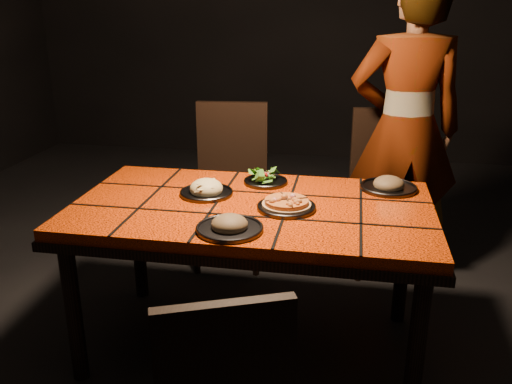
% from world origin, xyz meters
% --- Properties ---
extents(room_shell, '(6.04, 7.04, 3.08)m').
position_xyz_m(room_shell, '(0.00, 0.00, 1.50)').
color(room_shell, black).
rests_on(room_shell, ground).
extents(dining_table, '(1.62, 0.92, 0.75)m').
position_xyz_m(dining_table, '(0.00, 0.00, 0.67)').
color(dining_table, '#E13E07').
rests_on(dining_table, ground).
extents(chair_far_left, '(0.50, 0.50, 1.01)m').
position_xyz_m(chair_far_left, '(-0.33, 0.98, 0.58)').
color(chair_far_left, black).
rests_on(chair_far_left, ground).
extents(chair_far_right, '(0.50, 0.50, 0.99)m').
position_xyz_m(chair_far_right, '(0.66, 1.06, 0.56)').
color(chair_far_right, black).
rests_on(chair_far_right, ground).
extents(diner, '(0.71, 0.52, 1.80)m').
position_xyz_m(diner, '(0.72, 0.94, 0.90)').
color(diner, brown).
rests_on(diner, ground).
extents(plate_pizza, '(0.28, 0.28, 0.04)m').
position_xyz_m(plate_pizza, '(0.16, -0.04, 0.77)').
color(plate_pizza, '#313135').
rests_on(plate_pizza, dining_table).
extents(plate_pasta, '(0.25, 0.25, 0.08)m').
position_xyz_m(plate_pasta, '(-0.23, 0.08, 0.77)').
color(plate_pasta, '#313135').
rests_on(plate_pasta, dining_table).
extents(plate_salad, '(0.22, 0.22, 0.07)m').
position_xyz_m(plate_salad, '(0.01, 0.29, 0.78)').
color(plate_salad, '#313135').
rests_on(plate_salad, dining_table).
extents(plate_mushroom_a, '(0.27, 0.27, 0.09)m').
position_xyz_m(plate_mushroom_a, '(-0.03, -0.31, 0.77)').
color(plate_mushroom_a, '#313135').
rests_on(plate_mushroom_a, dining_table).
extents(plate_mushroom_b, '(0.27, 0.27, 0.09)m').
position_xyz_m(plate_mushroom_b, '(0.61, 0.31, 0.77)').
color(plate_mushroom_b, '#313135').
rests_on(plate_mushroom_b, dining_table).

